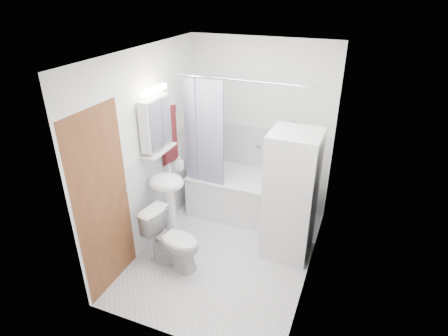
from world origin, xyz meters
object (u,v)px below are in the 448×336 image
at_px(bathtub, 246,194).
at_px(sink, 167,193).
at_px(washer_dryer, 291,196).
at_px(toilet, 173,240).

distance_m(bathtub, sink, 1.23).
relative_size(washer_dryer, toilet, 2.27).
xyz_separation_m(washer_dryer, toilet, (-1.17, -0.74, -0.45)).
bearing_deg(bathtub, washer_dryer, -38.58).
height_order(bathtub, washer_dryer, washer_dryer).
bearing_deg(washer_dryer, toilet, -146.85).
relative_size(bathtub, sink, 1.50).
bearing_deg(toilet, sink, 43.33).
xyz_separation_m(bathtub, washer_dryer, (0.73, -0.58, 0.46)).
xyz_separation_m(bathtub, toilet, (-0.44, -1.32, 0.01)).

